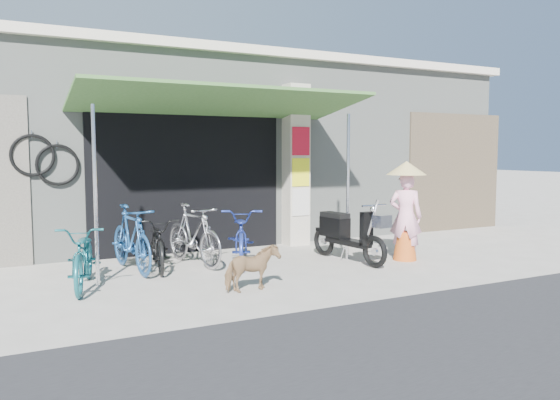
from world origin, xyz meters
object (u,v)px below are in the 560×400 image
bike_teal (84,256)px  bike_black (158,243)px  bike_silver (193,234)px  nun (406,211)px  bike_navy (242,235)px  moped (346,234)px  bike_blue (131,239)px  street_dog (252,268)px

bike_teal → bike_black: bearing=45.0°
bike_black → bike_teal: bearing=-139.2°
bike_silver → nun: 3.41m
bike_navy → moped: bearing=3.8°
bike_black → moped: (2.85, -0.73, 0.04)m
bike_teal → bike_navy: (2.40, 0.50, 0.03)m
bike_silver → bike_navy: bike_silver is taller
bike_silver → bike_navy: size_ratio=0.92×
bike_navy → bike_blue: bearing=-165.8°
bike_black → moped: size_ratio=0.89×
bike_teal → bike_black: (1.13, 0.70, -0.02)m
bike_blue → nun: (4.15, -1.12, 0.32)m
bike_teal → street_dog: bike_teal is taller
street_dog → bike_blue: bearing=25.1°
bike_blue → bike_silver: (0.96, 0.05, -0.01)m
bike_blue → bike_black: size_ratio=1.07×
bike_black → nun: size_ratio=0.94×
street_dog → nun: size_ratio=0.43×
bike_navy → moped: 1.68m
bike_silver → street_dog: size_ratio=2.29×
bike_teal → moped: size_ratio=0.94×
street_dog → nun: nun is taller
nun → street_dog: bearing=57.9°
nun → bike_silver: bearing=24.2°
nun → bike_black: bearing=28.3°
bike_blue → bike_navy: bike_blue is taller
bike_silver → nun: (3.19, -1.17, 0.33)m
bike_black → street_dog: 1.96m
bike_blue → nun: 4.31m
bike_black → moped: 2.95m
street_dog → bike_teal: bearing=53.1°
bike_navy → bike_teal: bearing=-145.9°
bike_teal → bike_silver: bike_silver is taller
street_dog → nun: bearing=-82.4°
bike_blue → bike_black: bike_blue is taller
street_dog → moped: size_ratio=0.41×
nun → bike_teal: bearing=39.9°
nun → moped: bearing=22.9°
bike_teal → bike_navy: bearing=25.0°
bike_teal → bike_black: size_ratio=1.05×
bike_silver → street_dog: bearing=-97.9°
moped → bike_blue: bearing=158.7°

